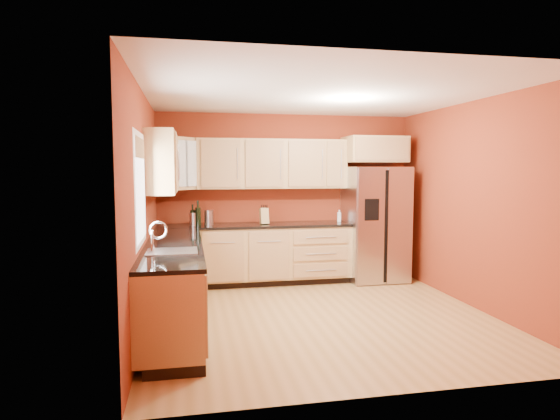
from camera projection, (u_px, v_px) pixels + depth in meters
The scene contains 23 objects.
floor at pixel (320, 316), 5.57m from camera, with size 4.00×4.00×0.00m, color #A77D41.
ceiling at pixel (322, 94), 5.35m from camera, with size 4.00×4.00×0.00m, color white.
wall_back at pixel (286, 197), 7.41m from camera, with size 4.00×0.04×2.60m, color maroon.
wall_front at pixel (395, 229), 3.50m from camera, with size 4.00×0.04×2.60m, color maroon.
wall_left at pixel (144, 210), 5.08m from camera, with size 0.04×4.00×2.60m, color maroon.
wall_right at pixel (475, 205), 5.84m from camera, with size 0.04×4.00×2.60m, color maroon.
base_cabinets_back at pixel (255, 255), 7.09m from camera, with size 2.90×0.60×0.88m, color tan.
base_cabinets_left at pixel (174, 287), 5.21m from camera, with size 0.60×2.80×0.88m, color tan.
countertop_back at pixel (255, 225), 7.04m from camera, with size 2.90×0.62×0.04m, color black.
countertop_left at pixel (174, 246), 5.17m from camera, with size 0.62×2.80×0.04m, color black.
upper_cabinets_back at pixel (272, 164), 7.16m from camera, with size 2.30×0.33×0.75m, color tan.
upper_cabinets_left at pixel (162, 163), 5.77m from camera, with size 0.33×1.35×0.75m, color tan.
corner_upper_cabinet at pixel (177, 164), 6.73m from camera, with size 0.62×0.33×0.75m, color tan.
over_fridge_cabinet at pixel (374, 150), 7.31m from camera, with size 0.92×0.60×0.40m, color tan.
refrigerator at pixel (375, 224), 7.34m from camera, with size 0.90×0.75×1.78m, color #AAAAAF.
window at pixel (141, 189), 4.57m from camera, with size 0.03×0.90×1.00m, color white.
sink_faucet at pixel (172, 237), 4.67m from camera, with size 0.50×0.42×0.30m, color silver, non-canonical shape.
canister_left at pixel (209, 218), 6.91m from camera, with size 0.14×0.14×0.22m, color #AAAAAF.
canister_right at pixel (193, 219), 6.83m from camera, with size 0.12×0.12×0.19m, color #AAAAAF.
wine_bottle_a at pixel (198, 213), 6.80m from camera, with size 0.08×0.08×0.37m, color black, non-canonical shape.
wine_bottle_b at pixel (193, 215), 6.83m from camera, with size 0.07×0.07×0.31m, color black, non-canonical shape.
knife_block at pixel (264, 216), 7.02m from camera, with size 0.12×0.11×0.24m, color tan.
soap_dispenser at pixel (339, 216), 7.34m from camera, with size 0.06×0.06×0.19m, color white.
Camera 1 is at (-1.52, -5.25, 1.74)m, focal length 30.00 mm.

